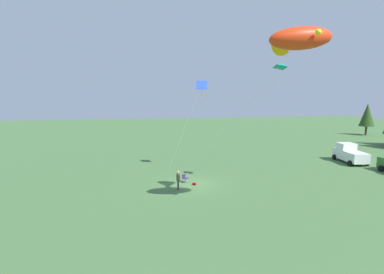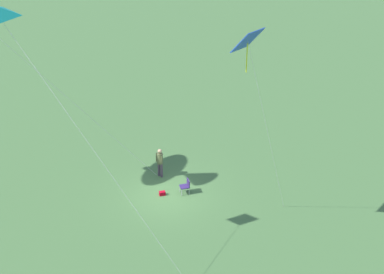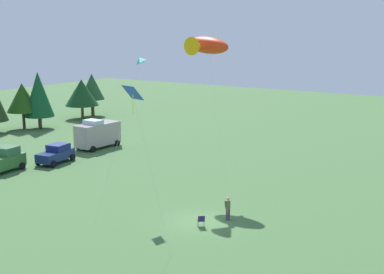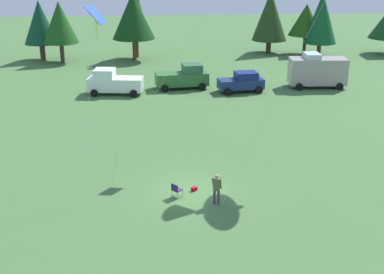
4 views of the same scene
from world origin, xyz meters
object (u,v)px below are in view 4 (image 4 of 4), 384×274
folding_chair (176,189)px  truck_green_flatbed (184,77)px  truck_white_pickup (114,82)px  person_kite_flyer (217,187)px  car_navy_hatch (242,82)px  kite_diamond_blue (96,18)px  van_motorhome_grey (317,71)px  backpack_on_grass (194,189)px

folding_chair → truck_green_flatbed: truck_green_flatbed is taller
truck_white_pickup → person_kite_flyer: bearing=114.0°
truck_white_pickup → truck_green_flatbed: 6.77m
person_kite_flyer → truck_white_pickup: 24.04m
folding_chair → car_navy_hatch: car_navy_hatch is taller
person_kite_flyer → kite_diamond_blue: bearing=78.6°
truck_green_flatbed → kite_diamond_blue: (-5.85, -21.16, 8.34)m
person_kite_flyer → kite_diamond_blue: size_ratio=0.17×
van_motorhome_grey → car_navy_hatch: bearing=11.9°
truck_green_flatbed → van_motorhome_grey: van_motorhome_grey is taller
truck_white_pickup → car_navy_hatch: (11.97, -0.12, -0.15)m
car_navy_hatch → kite_diamond_blue: 24.01m
truck_white_pickup → van_motorhome_grey: size_ratio=0.95×
truck_white_pickup → car_navy_hatch: bearing=-173.3°
person_kite_flyer → car_navy_hatch: (5.07, 22.90, -0.07)m
truck_green_flatbed → van_motorhome_grey: bearing=-8.5°
truck_white_pickup → van_motorhome_grey: van_motorhome_grey is taller
backpack_on_grass → truck_green_flatbed: (0.74, 22.91, 0.99)m
folding_chair → truck_green_flatbed: size_ratio=0.16×
kite_diamond_blue → backpack_on_grass: bearing=-18.9°
folding_chair → car_navy_hatch: bearing=29.4°
van_motorhome_grey → backpack_on_grass: bearing=61.3°
backpack_on_grass → car_navy_hatch: 22.08m
van_motorhome_grey → folding_chair: bearing=60.3°
backpack_on_grass → truck_green_flatbed: bearing=88.1°
person_kite_flyer → van_motorhome_grey: size_ratio=0.32×
person_kite_flyer → truck_green_flatbed: bearing=18.6°
folding_chair → truck_white_pickup: (-4.79, 22.07, 0.61)m
truck_green_flatbed → kite_diamond_blue: kite_diamond_blue is taller
folding_chair → truck_white_pickup: truck_white_pickup is taller
truck_white_pickup → car_navy_hatch: size_ratio=1.18×
truck_green_flatbed → van_motorhome_grey: size_ratio=0.94×
truck_green_flatbed → backpack_on_grass: bearing=-98.2°
person_kite_flyer → folding_chair: person_kite_flyer is taller
kite_diamond_blue → car_navy_hatch: bearing=60.0°
truck_green_flatbed → kite_diamond_blue: 23.49m
person_kite_flyer → truck_green_flatbed: 24.62m
person_kite_flyer → car_navy_hatch: size_ratio=0.39×
truck_green_flatbed → truck_white_pickup: bearing=-172.7°
truck_white_pickup → van_motorhome_grey: (19.51, 1.09, 0.54)m
backpack_on_grass → kite_diamond_blue: bearing=161.1°
truck_green_flatbed → kite_diamond_blue: size_ratio=0.51×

